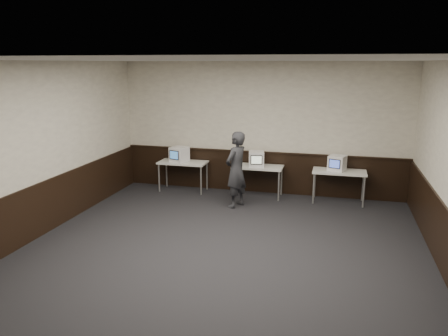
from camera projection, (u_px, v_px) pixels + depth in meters
The scene contains 15 objects.
floor at pixel (218, 258), 7.24m from camera, with size 8.00×8.00×0.00m, color black.
ceiling at pixel (217, 60), 6.49m from camera, with size 8.00×8.00×0.00m, color white.
back_wall at pixel (261, 128), 10.62m from camera, with size 7.00×7.00×0.00m, color #BCB4A5.
front_wall at pixel (68, 288), 3.10m from camera, with size 7.00×7.00×0.00m, color #BCB4A5.
left_wall at pixel (27, 153), 7.72m from camera, with size 8.00×8.00×0.00m, color #BCB4A5.
wainscot_back at pixel (260, 172), 10.86m from camera, with size 6.98×0.04×1.00m, color black.
wainscot_left at pixel (35, 212), 7.97m from camera, with size 0.04×7.98×1.00m, color black.
wainscot_rail at pixel (261, 152), 10.72m from camera, with size 6.98×0.06×0.04m, color black.
desk_left at pixel (183, 164), 10.93m from camera, with size 1.20×0.60×0.75m.
desk_center at pixel (258, 169), 10.46m from camera, with size 1.20×0.60×0.75m.
desk_right at pixel (339, 174), 10.00m from camera, with size 1.20×0.60×0.75m.
emac_left at pixel (179, 154), 10.85m from camera, with size 0.48×0.49×0.38m.
emac_center at pixel (256, 159), 10.38m from camera, with size 0.43×0.44×0.36m.
emac_right at pixel (337, 163), 9.97m from camera, with size 0.45×0.46×0.35m.
person at pixel (236, 170), 9.66m from camera, with size 0.62×0.41×1.71m, color #28292E.
Camera 1 is at (1.78, -6.44, 3.16)m, focal length 35.00 mm.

